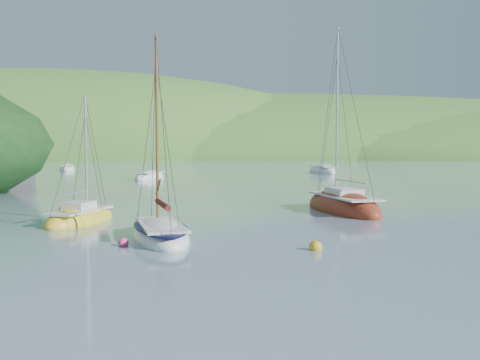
{
  "coord_description": "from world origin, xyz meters",
  "views": [
    {
      "loc": [
        -2.86,
        -20.14,
        3.94
      ],
      "look_at": [
        -1.6,
        8.0,
        2.11
      ],
      "focal_mm": 40.0,
      "sensor_mm": 36.0,
      "label": 1
    }
  ],
  "objects_px": {
    "sloop_red": "(343,208)",
    "distant_sloop_a": "(150,178)",
    "sailboat_yellow": "(80,219)",
    "distant_sloop_b": "(323,172)",
    "distant_sloop_c": "(67,169)",
    "daysailer_white": "(160,234)"
  },
  "relations": [
    {
      "from": "daysailer_white",
      "to": "sailboat_yellow",
      "type": "xyz_separation_m",
      "value": [
        -4.59,
        5.03,
        -0.04
      ]
    },
    {
      "from": "daysailer_white",
      "to": "distant_sloop_c",
      "type": "distance_m",
      "value": 65.95
    },
    {
      "from": "sloop_red",
      "to": "distant_sloop_b",
      "type": "bearing_deg",
      "value": 68.43
    },
    {
      "from": "daysailer_white",
      "to": "distant_sloop_b",
      "type": "height_order",
      "value": "distant_sloop_b"
    },
    {
      "from": "daysailer_white",
      "to": "sloop_red",
      "type": "bearing_deg",
      "value": 28.13
    },
    {
      "from": "daysailer_white",
      "to": "sailboat_yellow",
      "type": "relative_size",
      "value": 1.29
    },
    {
      "from": "distant_sloop_b",
      "to": "distant_sloop_c",
      "type": "relative_size",
      "value": 1.19
    },
    {
      "from": "sloop_red",
      "to": "sailboat_yellow",
      "type": "xyz_separation_m",
      "value": [
        -14.48,
        -3.96,
        -0.05
      ]
    },
    {
      "from": "sloop_red",
      "to": "distant_sloop_a",
      "type": "height_order",
      "value": "sloop_red"
    },
    {
      "from": "distant_sloop_b",
      "to": "sloop_red",
      "type": "bearing_deg",
      "value": -108.77
    },
    {
      "from": "daysailer_white",
      "to": "distant_sloop_a",
      "type": "bearing_deg",
      "value": 83.5
    },
    {
      "from": "distant_sloop_a",
      "to": "distant_sloop_b",
      "type": "bearing_deg",
      "value": 45.94
    },
    {
      "from": "sloop_red",
      "to": "distant_sloop_b",
      "type": "distance_m",
      "value": 45.09
    },
    {
      "from": "daysailer_white",
      "to": "distant_sloop_c",
      "type": "height_order",
      "value": "distant_sloop_c"
    },
    {
      "from": "distant_sloop_b",
      "to": "distant_sloop_c",
      "type": "distance_m",
      "value": 39.71
    },
    {
      "from": "distant_sloop_a",
      "to": "distant_sloop_c",
      "type": "height_order",
      "value": "distant_sloop_c"
    },
    {
      "from": "distant_sloop_b",
      "to": "distant_sloop_c",
      "type": "height_order",
      "value": "distant_sloop_b"
    },
    {
      "from": "distant_sloop_a",
      "to": "distant_sloop_b",
      "type": "xyz_separation_m",
      "value": [
        23.0,
        13.17,
        0.03
      ]
    },
    {
      "from": "sloop_red",
      "to": "distant_sloop_a",
      "type": "distance_m",
      "value": 34.8
    },
    {
      "from": "sailboat_yellow",
      "to": "distant_sloop_b",
      "type": "xyz_separation_m",
      "value": [
        22.2,
        48.39,
        0.02
      ]
    },
    {
      "from": "distant_sloop_b",
      "to": "distant_sloop_a",
      "type": "bearing_deg",
      "value": -159.13
    },
    {
      "from": "sailboat_yellow",
      "to": "distant_sloop_a",
      "type": "relative_size",
      "value": 0.76
    }
  ]
}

